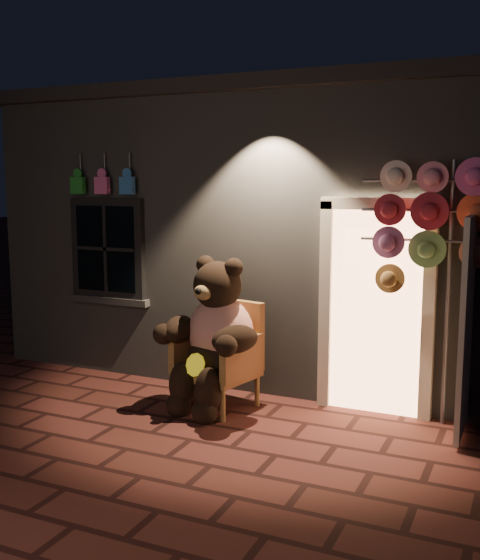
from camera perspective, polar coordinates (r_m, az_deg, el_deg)
The scene contains 5 objects.
ground at distance 6.19m, azimuth -4.35°, elevation -13.71°, with size 60.00×60.00×0.00m, color #51241F.
shop_building at distance 9.44m, azimuth 7.25°, elevation 4.79°, with size 7.30×5.95×3.51m.
wicker_armchair at distance 6.90m, azimuth -1.56°, elevation -6.50°, with size 0.88×0.83×1.10m.
teddy_bear at distance 6.73m, azimuth -2.25°, elevation -4.89°, with size 1.14×1.00×1.61m.
hat_rack at distance 6.35m, azimuth 17.56°, elevation 5.08°, with size 1.59×0.22×2.56m.
Camera 1 is at (2.77, -5.02, 2.34)m, focal length 42.00 mm.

